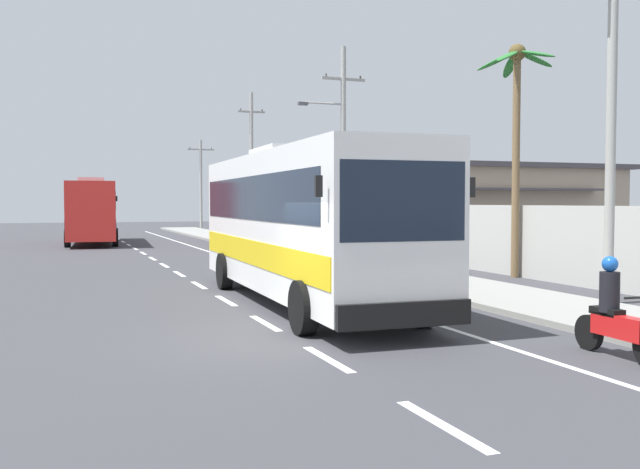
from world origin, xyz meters
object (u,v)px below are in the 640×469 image
at_px(pedestrian_near_kerb, 314,233).
at_px(palm_second, 320,180).
at_px(roadside_building, 452,208).
at_px(coach_bus_foreground, 302,220).
at_px(utility_pole_far, 252,163).
at_px(coach_bus_far_lane, 92,210).
at_px(pedestrian_midwalk, 318,237).
at_px(utility_pole_distant, 201,182).
at_px(motorcycle_beside_bus, 615,317).
at_px(utility_pole_mid, 342,146).
at_px(utility_pole_nearest, 611,113).
at_px(palm_nearest, 517,111).

distance_m(pedestrian_near_kerb, palm_second, 4.46).
bearing_deg(palm_second, roadside_building, -31.34).
relative_size(coach_bus_foreground, utility_pole_far, 1.18).
distance_m(coach_bus_far_lane, pedestrian_midwalk, 19.21).
distance_m(utility_pole_distant, roadside_building, 32.83).
xyz_separation_m(motorcycle_beside_bus, pedestrian_near_kerb, (3.40, 23.55, 0.34)).
distance_m(motorcycle_beside_bus, utility_pole_distant, 55.46).
height_order(coach_bus_far_lane, utility_pole_mid, utility_pole_mid).
distance_m(motorcycle_beside_bus, pedestrian_midwalk, 18.78).
xyz_separation_m(coach_bus_far_lane, utility_pole_mid, (10.35, -14.45, 3.07)).
bearing_deg(motorcycle_beside_bus, utility_pole_distant, 85.85).
xyz_separation_m(pedestrian_midwalk, utility_pole_distant, (2.21, 36.51, 3.20)).
xyz_separation_m(motorcycle_beside_bus, pedestrian_midwalk, (1.80, 18.68, 0.42)).
height_order(utility_pole_nearest, utility_pole_far, utility_pole_far).
bearing_deg(palm_nearest, pedestrian_midwalk, 117.65).
bearing_deg(coach_bus_far_lane, utility_pole_nearest, -71.27).
bearing_deg(motorcycle_beside_bus, pedestrian_midwalk, 84.50).
xyz_separation_m(utility_pole_nearest, palm_second, (0.60, 21.91, -0.96)).
bearing_deg(coach_bus_foreground, utility_pole_distant, 81.95).
height_order(motorcycle_beside_bus, utility_pole_distant, utility_pole_distant).
height_order(coach_bus_foreground, pedestrian_near_kerb, coach_bus_foreground).
bearing_deg(utility_pole_far, pedestrian_near_kerb, -93.25).
relative_size(coach_bus_foreground, motorcycle_beside_bus, 6.00).
height_order(pedestrian_near_kerb, palm_second, palm_second).
distance_m(utility_pole_far, utility_pole_distant, 16.80).
bearing_deg(palm_second, coach_bus_foreground, -111.72).
height_order(coach_bus_foreground, roadside_building, roadside_building).
bearing_deg(utility_pole_mid, coach_bus_far_lane, 125.61).
bearing_deg(utility_pole_nearest, pedestrian_near_kerb, 92.74).
bearing_deg(utility_pole_mid, motorcycle_beside_bus, -100.62).
relative_size(coach_bus_far_lane, utility_pole_nearest, 1.26).
relative_size(pedestrian_midwalk, utility_pole_far, 0.18).
xyz_separation_m(utility_pole_nearest, utility_pole_distant, (-0.29, 50.34, -0.39)).
bearing_deg(utility_pole_nearest, palm_second, 88.43).
bearing_deg(utility_pole_far, coach_bus_foreground, -102.75).
distance_m(utility_pole_far, roadside_building, 16.89).
relative_size(pedestrian_midwalk, utility_pole_nearest, 0.20).
xyz_separation_m(motorcycle_beside_bus, utility_pole_mid, (4.06, 21.63, 4.45)).
relative_size(palm_nearest, palm_second, 1.53).
bearing_deg(roadside_building, utility_pole_nearest, -109.67).
distance_m(pedestrian_near_kerb, utility_pole_nearest, 19.08).
bearing_deg(utility_pole_nearest, utility_pole_far, 90.09).
xyz_separation_m(coach_bus_foreground, utility_pole_far, (6.96, 30.76, 3.10)).
distance_m(coach_bus_foreground, palm_second, 20.64).
xyz_separation_m(coach_bus_foreground, palm_second, (7.61, 19.12, 1.65)).
height_order(coach_bus_foreground, coach_bus_far_lane, coach_bus_foreground).
xyz_separation_m(pedestrian_near_kerb, pedestrian_midwalk, (-1.60, -4.87, 0.08)).
distance_m(coach_bus_foreground, roadside_building, 20.59).
bearing_deg(motorcycle_beside_bus, pedestrian_near_kerb, 81.79).
height_order(coach_bus_far_lane, motorcycle_beside_bus, coach_bus_far_lane).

